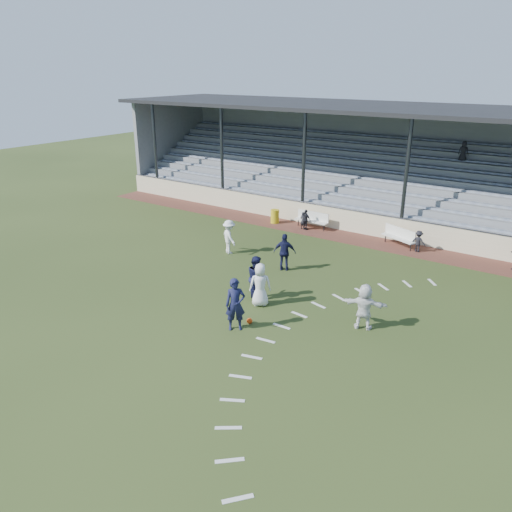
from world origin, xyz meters
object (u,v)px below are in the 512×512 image
Objects in this scene: football at (250,321)px; trash_bin at (275,216)px; player_navy_lead at (235,305)px; bench_left at (312,218)px; bench_right at (399,235)px; player_white_lead at (260,285)px.

trash_bin is at bearing 118.50° from football.
bench_left is at bearing 65.64° from player_navy_lead.
bench_right is 11.32m from football.
bench_left is 2.32m from trash_bin.
football is (-1.49, -11.21, -0.48)m from bench_right.
player_white_lead reaches higher than bench_right.
trash_bin is at bearing 75.90° from player_navy_lead.
bench_right is 11.94m from player_navy_lead.
player_white_lead is at bearing -78.84° from bench_right.
player_navy_lead reaches higher than trash_bin.
trash_bin is 0.47× the size of player_white_lead.
football is 0.11× the size of player_navy_lead.
bench_left is 9.50× the size of football.
bench_left is 10.37m from player_white_lead.
trash_bin is 10.93m from player_white_lead.
bench_left is 11.94m from football.
trash_bin is at bearing -96.35° from player_white_lead.
trash_bin is 12.93m from player_navy_lead.
bench_left is 2.51× the size of trash_bin.
player_white_lead is at bearing -60.30° from trash_bin.
player_navy_lead is (-1.67, -11.81, 0.37)m from bench_right.
bench_left is 5.16m from bench_right.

